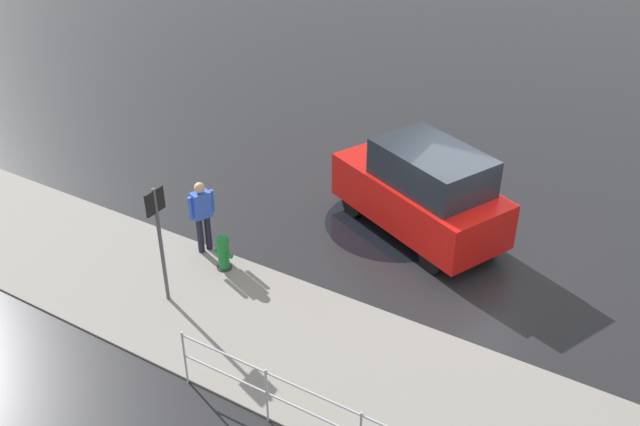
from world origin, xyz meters
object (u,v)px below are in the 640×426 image
(moving_hatchback, at_px, (422,191))
(sign_post, at_px, (159,229))
(fire_hydrant, at_px, (223,253))
(pedestrian, at_px, (202,212))

(moving_hatchback, distance_m, sign_post, 5.51)
(moving_hatchback, relative_size, sign_post, 1.77)
(moving_hatchback, relative_size, fire_hydrant, 5.30)
(sign_post, bearing_deg, pedestrian, -75.59)
(fire_hydrant, bearing_deg, sign_post, 77.12)
(fire_hydrant, xyz_separation_m, sign_post, (0.30, 1.32, 1.18))
(pedestrian, bearing_deg, moving_hatchback, -139.76)
(fire_hydrant, relative_size, pedestrian, 0.50)
(sign_post, bearing_deg, moving_hatchback, -123.81)
(fire_hydrant, bearing_deg, moving_hatchback, -130.34)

